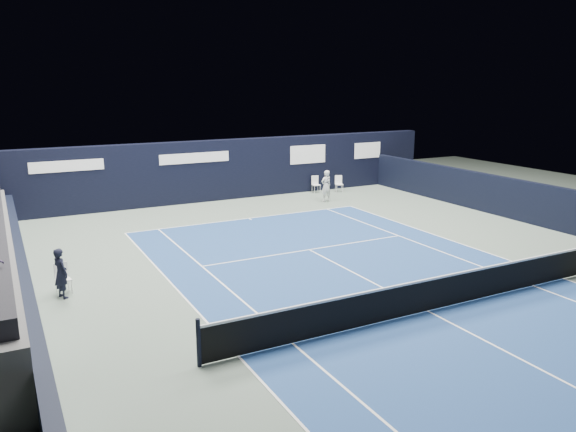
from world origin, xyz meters
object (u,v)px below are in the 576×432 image
tennis_net (429,294)px  tennis_player (326,186)px  folding_chair_back_a (315,181)px  line_judge_chair (62,276)px  folding_chair_back_b (339,182)px

tennis_net → tennis_player: tennis_player is taller
tennis_player → tennis_net: bearing=-110.5°
tennis_player → folding_chair_back_a: bearing=72.3°
folding_chair_back_a → line_judge_chair: (-14.28, -9.85, -0.11)m
tennis_player → line_judge_chair: bearing=-151.2°
folding_chair_back_b → tennis_net: 16.97m
folding_chair_back_b → tennis_player: tennis_player is taller
line_judge_chair → tennis_player: size_ratio=0.55×
folding_chair_back_a → tennis_player: size_ratio=0.57×
line_judge_chair → tennis_net: bearing=-45.7°
folding_chair_back_b → tennis_player: (-2.03, -1.94, 0.29)m
folding_chair_back_b → tennis_net: tennis_net is taller
folding_chair_back_b → tennis_player: bearing=-116.6°
folding_chair_back_b → tennis_player: size_ratio=0.56×
line_judge_chair → tennis_net: tennis_net is taller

